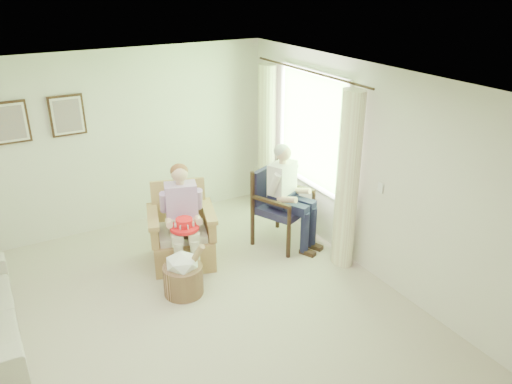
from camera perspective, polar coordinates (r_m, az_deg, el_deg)
floor at (r=5.66m, az=-8.27°, el=-15.08°), size 5.50×5.50×0.00m
back_wall at (r=7.42m, az=-16.87°, el=5.29°), size 5.00×0.04×2.60m
right_wall at (r=6.17m, az=13.01°, el=2.00°), size 0.04×5.50×2.60m
ceiling at (r=4.52m, az=-10.23°, el=11.56°), size 5.00×5.50×0.02m
window at (r=6.93m, az=6.39°, el=7.39°), size 0.13×2.50×1.63m
curtain_left at (r=6.27m, az=10.40°, el=1.12°), size 0.34×0.34×2.30m
curtain_right at (r=7.77m, az=1.22°, el=6.00°), size 0.34×0.34×2.30m
framed_print_left at (r=7.11m, az=-26.30°, el=7.11°), size 0.45×0.05×0.55m
framed_print_right at (r=7.17m, az=-20.75°, el=8.17°), size 0.45×0.05×0.55m
wicker_armchair at (r=6.65m, az=-8.49°, el=-5.26°), size 0.81×0.80×1.03m
wood_armchair at (r=6.99m, az=2.72°, el=-1.09°), size 0.70×0.65×1.07m
person_wicker at (r=6.32m, az=-8.28°, el=-2.15°), size 0.40×0.63×1.35m
person_dark at (r=6.75m, az=3.56°, el=0.35°), size 0.40×0.63×1.42m
red_hat at (r=6.18m, az=-8.18°, el=-3.80°), size 0.36×0.36×0.14m
hatbox at (r=6.03m, az=-8.33°, el=-9.20°), size 0.59×0.59×0.69m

